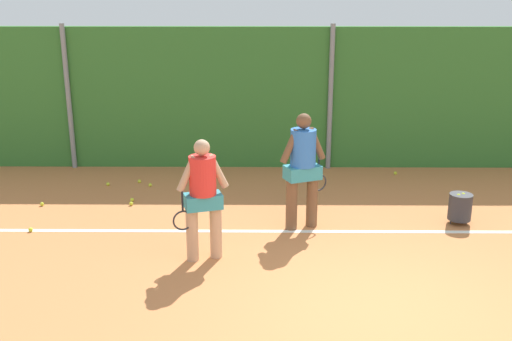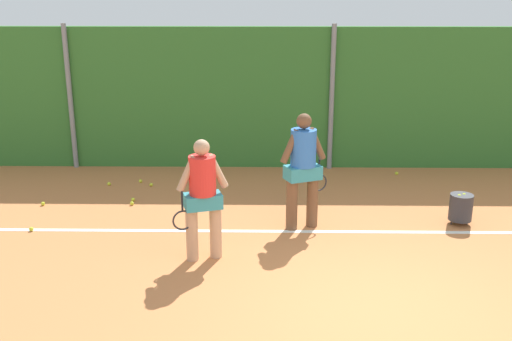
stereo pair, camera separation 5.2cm
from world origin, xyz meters
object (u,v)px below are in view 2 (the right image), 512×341
tennis_ball_1 (109,184)px  tennis_ball_6 (151,185)px  player_midcourt (303,165)px  tennis_ball_2 (132,203)px  player_foreground_near (203,194)px  tennis_ball_10 (31,229)px  tennis_ball_8 (397,173)px  tennis_ball_5 (141,181)px  tennis_ball_0 (133,199)px  ball_hopper (461,207)px  tennis_ball_7 (43,204)px

tennis_ball_1 → tennis_ball_6: size_ratio=1.00×
player_midcourt → tennis_ball_2: (-2.88, 0.95, -0.98)m
player_foreground_near → tennis_ball_2: (-1.46, 2.09, -0.92)m
tennis_ball_1 → tennis_ball_10: same height
tennis_ball_6 → player_midcourt: bearing=-35.9°
tennis_ball_6 → tennis_ball_8: (4.81, 0.80, 0.00)m
player_midcourt → tennis_ball_1: bearing=127.4°
player_midcourt → tennis_ball_6: size_ratio=27.50×
tennis_ball_5 → tennis_ball_0: bearing=-85.7°
ball_hopper → tennis_ball_6: size_ratio=7.78×
ball_hopper → tennis_ball_7: bearing=173.8°
ball_hopper → tennis_ball_1: 6.35m
player_midcourt → tennis_ball_10: size_ratio=27.50×
ball_hopper → tennis_ball_10: 6.71m
tennis_ball_0 → tennis_ball_7: same height
tennis_ball_1 → tennis_ball_8: (5.63, 0.76, 0.00)m
player_midcourt → tennis_ball_7: (-4.41, 0.91, -0.98)m
tennis_ball_10 → player_midcourt: bearing=3.0°
tennis_ball_1 → tennis_ball_8: 5.68m
tennis_ball_10 → tennis_ball_0: bearing=47.0°
ball_hopper → tennis_ball_0: size_ratio=7.78×
tennis_ball_7 → tennis_ball_10: same height
tennis_ball_0 → player_midcourt: bearing=-21.6°
ball_hopper → tennis_ball_5: size_ratio=7.78×
player_midcourt → tennis_ball_10: player_midcourt is taller
tennis_ball_2 → tennis_ball_1: bearing=122.0°
tennis_ball_2 → tennis_ball_7: same height
tennis_ball_5 → tennis_ball_8: size_ratio=1.00×
player_foreground_near → tennis_ball_0: (-1.49, 2.29, -0.92)m
player_foreground_near → tennis_ball_5: 3.80m
tennis_ball_5 → player_midcourt: bearing=-36.4°
player_midcourt → tennis_ball_2: bearing=138.8°
player_midcourt → tennis_ball_1: size_ratio=27.50×
tennis_ball_0 → ball_hopper: bearing=-10.4°
player_foreground_near → tennis_ball_6: bearing=-84.5°
tennis_ball_0 → tennis_ball_5: 1.05m
tennis_ball_0 → tennis_ball_7: bearing=-171.1°
tennis_ball_10 → tennis_ball_2: bearing=42.0°
tennis_ball_1 → tennis_ball_2: bearing=-58.0°
tennis_ball_0 → tennis_ball_2: (0.02, -0.20, 0.00)m
tennis_ball_0 → tennis_ball_6: same height
ball_hopper → tennis_ball_0: (-5.41, 0.99, -0.26)m
ball_hopper → player_midcourt: bearing=-176.4°
tennis_ball_5 → tennis_ball_8: same height
player_foreground_near → tennis_ball_6: player_foreground_near is taller
tennis_ball_0 → tennis_ball_5: same height
tennis_ball_7 → ball_hopper: bearing=-6.2°
tennis_ball_5 → ball_hopper: bearing=-20.4°
player_foreground_near → tennis_ball_8: (3.49, 3.92, -0.92)m
tennis_ball_8 → tennis_ball_7: bearing=-163.9°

